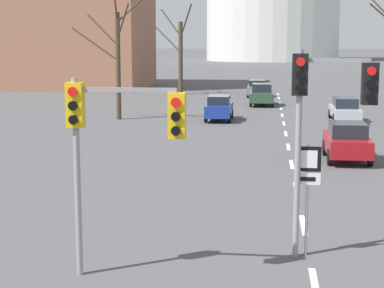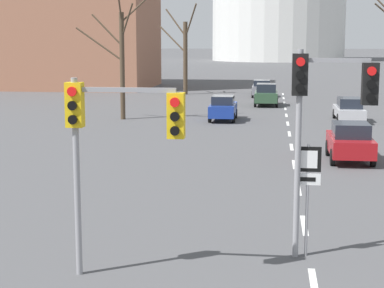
{
  "view_description": "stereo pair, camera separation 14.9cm",
  "coord_description": "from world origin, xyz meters",
  "px_view_note": "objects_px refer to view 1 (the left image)",
  "views": [
    {
      "loc": [
        -1.09,
        -8.6,
        5.14
      ],
      "look_at": [
        -2.86,
        6.51,
        2.67
      ],
      "focal_mm": 60.0,
      "sensor_mm": 36.0,
      "label": 1
    },
    {
      "loc": [
        -0.94,
        -8.59,
        5.14
      ],
      "look_at": [
        -2.86,
        6.51,
        2.67
      ],
      "focal_mm": 60.0,
      "sensor_mm": 36.0,
      "label": 2
    }
  ],
  "objects_px": {
    "sedan_mid_centre": "(262,94)",
    "traffic_signal_centre_tall": "(323,102)",
    "sedan_near_right": "(347,141)",
    "traffic_signal_near_left": "(112,128)",
    "sedan_near_left": "(219,108)",
    "sedan_far_right": "(345,109)",
    "sedan_far_left": "(257,88)",
    "route_sign_post": "(308,180)"
  },
  "relations": [
    {
      "from": "sedan_near_right",
      "to": "traffic_signal_centre_tall",
      "type": "bearing_deg",
      "value": -99.59
    },
    {
      "from": "sedan_mid_centre",
      "to": "sedan_far_right",
      "type": "relative_size",
      "value": 0.93
    },
    {
      "from": "route_sign_post",
      "to": "sedan_mid_centre",
      "type": "relative_size",
      "value": 0.64
    },
    {
      "from": "sedan_near_right",
      "to": "sedan_mid_centre",
      "type": "height_order",
      "value": "sedan_mid_centre"
    },
    {
      "from": "route_sign_post",
      "to": "sedan_near_left",
      "type": "distance_m",
      "value": 26.5
    },
    {
      "from": "sedan_near_right",
      "to": "sedan_mid_centre",
      "type": "distance_m",
      "value": 23.79
    },
    {
      "from": "traffic_signal_centre_tall",
      "to": "sedan_near_right",
      "type": "distance_m",
      "value": 13.34
    },
    {
      "from": "traffic_signal_near_left",
      "to": "sedan_near_left",
      "type": "distance_m",
      "value": 28.16
    },
    {
      "from": "traffic_signal_near_left",
      "to": "sedan_mid_centre",
      "type": "relative_size",
      "value": 1.03
    },
    {
      "from": "sedan_far_left",
      "to": "sedan_far_right",
      "type": "bearing_deg",
      "value": -71.38
    },
    {
      "from": "sedan_far_right",
      "to": "traffic_signal_centre_tall",
      "type": "bearing_deg",
      "value": -97.83
    },
    {
      "from": "traffic_signal_near_left",
      "to": "sedan_near_left",
      "type": "relative_size",
      "value": 1.13
    },
    {
      "from": "route_sign_post",
      "to": "sedan_mid_centre",
      "type": "xyz_separation_m",
      "value": [
        -1.4,
        36.21,
        -0.97
      ]
    },
    {
      "from": "traffic_signal_near_left",
      "to": "sedan_far_left",
      "type": "relative_size",
      "value": 1.04
    },
    {
      "from": "traffic_signal_centre_tall",
      "to": "sedan_near_right",
      "type": "bearing_deg",
      "value": 80.41
    },
    {
      "from": "sedan_near_right",
      "to": "sedan_mid_centre",
      "type": "xyz_separation_m",
      "value": [
        -3.87,
        23.47,
        0.04
      ]
    },
    {
      "from": "sedan_near_left",
      "to": "sedan_far_left",
      "type": "relative_size",
      "value": 0.92
    },
    {
      "from": "traffic_signal_near_left",
      "to": "route_sign_post",
      "type": "height_order",
      "value": "traffic_signal_near_left"
    },
    {
      "from": "traffic_signal_near_left",
      "to": "sedan_far_left",
      "type": "distance_m",
      "value": 46.29
    },
    {
      "from": "sedan_near_right",
      "to": "sedan_far_right",
      "type": "distance_m",
      "value": 14.14
    },
    {
      "from": "route_sign_post",
      "to": "sedan_far_left",
      "type": "height_order",
      "value": "route_sign_post"
    },
    {
      "from": "traffic_signal_centre_tall",
      "to": "sedan_mid_centre",
      "type": "relative_size",
      "value": 1.17
    },
    {
      "from": "traffic_signal_centre_tall",
      "to": "traffic_signal_near_left",
      "type": "distance_m",
      "value": 4.91
    },
    {
      "from": "traffic_signal_near_left",
      "to": "sedan_near_right",
      "type": "relative_size",
      "value": 1.14
    },
    {
      "from": "sedan_near_left",
      "to": "sedan_mid_centre",
      "type": "bearing_deg",
      "value": 75.19
    },
    {
      "from": "sedan_mid_centre",
      "to": "traffic_signal_near_left",
      "type": "bearing_deg",
      "value": -94.29
    },
    {
      "from": "traffic_signal_centre_tall",
      "to": "sedan_far_left",
      "type": "bearing_deg",
      "value": 92.83
    },
    {
      "from": "traffic_signal_near_left",
      "to": "route_sign_post",
      "type": "bearing_deg",
      "value": 23.84
    },
    {
      "from": "traffic_signal_centre_tall",
      "to": "sedan_far_right",
      "type": "height_order",
      "value": "traffic_signal_centre_tall"
    },
    {
      "from": "route_sign_post",
      "to": "sedan_far_right",
      "type": "relative_size",
      "value": 0.6
    },
    {
      "from": "sedan_mid_centre",
      "to": "traffic_signal_centre_tall",
      "type": "bearing_deg",
      "value": -87.32
    },
    {
      "from": "route_sign_post",
      "to": "sedan_near_left",
      "type": "relative_size",
      "value": 0.7
    },
    {
      "from": "sedan_near_right",
      "to": "traffic_signal_near_left",
      "type": "bearing_deg",
      "value": -114.7
    },
    {
      "from": "traffic_signal_centre_tall",
      "to": "sedan_near_left",
      "type": "relative_size",
      "value": 1.28
    },
    {
      "from": "traffic_signal_centre_tall",
      "to": "sedan_far_right",
      "type": "bearing_deg",
      "value": 82.17
    },
    {
      "from": "sedan_mid_centre",
      "to": "sedan_far_left",
      "type": "distance_m",
      "value": 8.09
    },
    {
      "from": "traffic_signal_centre_tall",
      "to": "sedan_far_right",
      "type": "relative_size",
      "value": 1.09
    },
    {
      "from": "traffic_signal_near_left",
      "to": "route_sign_post",
      "type": "distance_m",
      "value": 4.87
    },
    {
      "from": "traffic_signal_near_left",
      "to": "sedan_far_right",
      "type": "height_order",
      "value": "traffic_signal_near_left"
    },
    {
      "from": "route_sign_post",
      "to": "sedan_far_left",
      "type": "distance_m",
      "value": 44.33
    },
    {
      "from": "sedan_near_left",
      "to": "sedan_far_left",
      "type": "height_order",
      "value": "sedan_near_left"
    },
    {
      "from": "sedan_far_left",
      "to": "sedan_near_right",
      "type": "bearing_deg",
      "value": -82.13
    }
  ]
}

